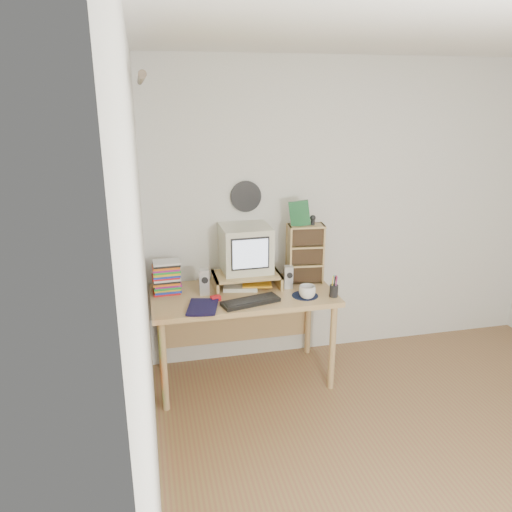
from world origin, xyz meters
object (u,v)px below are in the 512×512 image
dvd_stack (166,275)px  cd_rack (306,254)px  keyboard (251,302)px  diary (188,305)px  crt_monitor (246,250)px  mug (307,292)px  desk (242,306)px

dvd_stack → cd_rack: cd_rack is taller
keyboard → dvd_stack: dvd_stack is taller
diary → crt_monitor: bearing=48.9°
dvd_stack → cd_rack: bearing=-2.6°
crt_monitor → mug: bearing=-44.0°
crt_monitor → diary: 0.67m
keyboard → desk: bearing=79.1°
desk → crt_monitor: (0.06, 0.09, 0.43)m
cd_rack → mug: 0.39m
crt_monitor → keyboard: (-0.05, -0.36, -0.29)m
dvd_stack → diary: dvd_stack is taller
desk → mug: bearing=-31.4°
dvd_stack → crt_monitor: bearing=-0.6°
dvd_stack → diary: 0.38m
crt_monitor → dvd_stack: (-0.63, -0.02, -0.16)m
dvd_stack → cd_rack: 1.11m
dvd_stack → mug: size_ratio=2.26×
desk → mug: (0.45, -0.27, 0.18)m
crt_monitor → diary: size_ratio=1.50×
dvd_stack → desk: bearing=-9.1°
crt_monitor → diary: crt_monitor is taller
mug → diary: bearing=179.5°
desk → cd_rack: size_ratio=2.93×
crt_monitor → keyboard: bearing=-98.3°
cd_rack → diary: bearing=-155.0°
desk → keyboard: bearing=-86.9°
mug → crt_monitor: bearing=137.1°
desk → crt_monitor: crt_monitor is taller
keyboard → mug: mug is taller
dvd_stack → cd_rack: size_ratio=0.60×
keyboard → cd_rack: (0.53, 0.34, 0.22)m
desk → dvd_stack: size_ratio=4.88×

